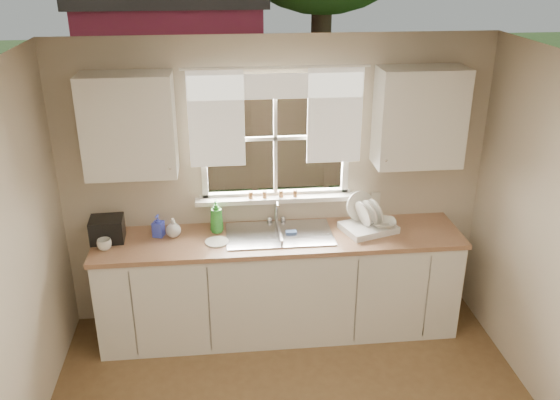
{
  "coord_description": "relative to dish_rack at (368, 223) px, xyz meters",
  "views": [
    {
      "loc": [
        -0.45,
        -2.67,
        3.13
      ],
      "look_at": [
        0.0,
        1.65,
        1.25
      ],
      "focal_mm": 38.0,
      "sensor_mm": 36.0,
      "label": 1
    }
  ],
  "objects": [
    {
      "name": "window",
      "position": [
        -0.75,
        0.28,
        0.51
      ],
      "size": [
        1.38,
        0.16,
        1.06
      ],
      "color": "white",
      "rests_on": "room_walls"
    },
    {
      "name": "saucer",
      "position": [
        -1.27,
        -0.1,
        -0.06
      ],
      "size": [
        0.19,
        0.19,
        0.01
      ],
      "primitive_type": "cylinder",
      "color": "silver",
      "rests_on": "countertop"
    },
    {
      "name": "ceiling",
      "position": [
        -0.75,
        -1.72,
        1.52
      ],
      "size": [
        3.6,
        4.0,
        0.02
      ],
      "primitive_type": "cube",
      "color": "silver",
      "rests_on": "room_walls"
    },
    {
      "name": "cup",
      "position": [
        -2.15,
        -0.12,
        -0.02
      ],
      "size": [
        0.12,
        0.12,
        0.09
      ],
      "primitive_type": "imported",
      "rotation": [
        0.0,
        0.0,
        -0.08
      ],
      "color": "silver",
      "rests_on": "countertop"
    },
    {
      "name": "soap_bottle_b",
      "position": [
        -1.74,
        0.07,
        0.03
      ],
      "size": [
        0.11,
        0.11,
        0.19
      ],
      "primitive_type": "imported",
      "rotation": [
        0.0,
        0.0,
        -0.3
      ],
      "color": "blue",
      "rests_on": "countertop"
    },
    {
      "name": "dish_rack",
      "position": [
        0.0,
        0.0,
        0.0
      ],
      "size": [
        0.5,
        0.44,
        0.3
      ],
      "color": "white",
      "rests_on": "countertop"
    },
    {
      "name": "wall_outlet",
      "position": [
        0.13,
        0.27,
        0.1
      ],
      "size": [
        0.08,
        0.01,
        0.12
      ],
      "primitive_type": "cube",
      "color": "beige",
      "rests_on": "room_walls"
    },
    {
      "name": "base_cabinets",
      "position": [
        -0.75,
        -0.04,
        -0.54
      ],
      "size": [
        3.0,
        0.62,
        0.87
      ],
      "primitive_type": "cube",
      "color": "silver",
      "rests_on": "ground"
    },
    {
      "name": "curtains",
      "position": [
        -0.75,
        0.23,
        0.96
      ],
      "size": [
        1.5,
        0.03,
        0.81
      ],
      "color": "white",
      "rests_on": "room_walls"
    },
    {
      "name": "black_appliance",
      "position": [
        -2.15,
        0.04,
        0.03
      ],
      "size": [
        0.28,
        0.24,
        0.19
      ],
      "primitive_type": "cube",
      "rotation": [
        0.0,
        0.0,
        0.05
      ],
      "color": "black",
      "rests_on": "countertop"
    },
    {
      "name": "sill_jars",
      "position": [
        -0.78,
        0.22,
        0.2
      ],
      "size": [
        0.42,
        0.04,
        0.06
      ],
      "color": "brown",
      "rests_on": "window"
    },
    {
      "name": "countertop",
      "position": [
        -0.75,
        -0.04,
        -0.09
      ],
      "size": [
        3.04,
        0.65,
        0.04
      ],
      "primitive_type": "cube",
      "color": "#9D6F4E",
      "rests_on": "base_cabinets"
    },
    {
      "name": "upper_cabinet_right",
      "position": [
        0.4,
        0.11,
        0.87
      ],
      "size": [
        0.7,
        0.33,
        0.8
      ],
      "primitive_type": "cube",
      "color": "silver",
      "rests_on": "room_walls"
    },
    {
      "name": "bowl",
      "position": [
        0.12,
        -0.05,
        0.01
      ],
      "size": [
        0.25,
        0.25,
        0.05
      ],
      "primitive_type": "imported",
      "rotation": [
        0.0,
        0.0,
        -0.19
      ],
      "color": "silver",
      "rests_on": "dish_rack"
    },
    {
      "name": "soap_bottle_a",
      "position": [
        -1.27,
        0.1,
        0.08
      ],
      "size": [
        0.14,
        0.14,
        0.29
      ],
      "primitive_type": "imported",
      "rotation": [
        0.0,
        0.0,
        0.26
      ],
      "color": "#2E8B2D",
      "rests_on": "countertop"
    },
    {
      "name": "soap_bottle_c",
      "position": [
        -1.62,
        0.06,
        0.01
      ],
      "size": [
        0.14,
        0.14,
        0.16
      ],
      "primitive_type": "imported",
      "rotation": [
        0.0,
        0.0,
        -0.15
      ],
      "color": "#ECE6C2",
      "rests_on": "countertop"
    },
    {
      "name": "room_walls",
      "position": [
        -0.75,
        -1.78,
        0.26
      ],
      "size": [
        3.62,
        4.02,
        2.5
      ],
      "color": "beige",
      "rests_on": "ground"
    },
    {
      "name": "sink",
      "position": [
        -0.75,
        -0.01,
        -0.14
      ],
      "size": [
        0.88,
        0.52,
        0.4
      ],
      "color": "#B7B7BC",
      "rests_on": "countertop"
    },
    {
      "name": "upper_cabinet_left",
      "position": [
        -1.9,
        0.11,
        0.87
      ],
      "size": [
        0.7,
        0.33,
        0.8
      ],
      "primitive_type": "cube",
      "color": "silver",
      "rests_on": "room_walls"
    }
  ]
}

